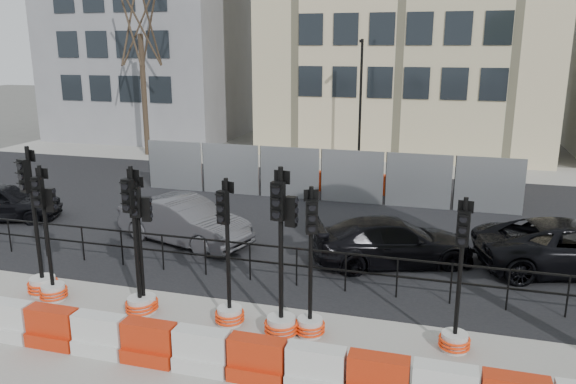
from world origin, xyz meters
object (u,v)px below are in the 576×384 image
(traffic_signal_a, at_px, (40,265))
(traffic_signal_d, at_px, (143,281))
(traffic_signal_h, at_px, (456,321))
(car_a, at_px, (2,202))
(car_c, at_px, (393,242))

(traffic_signal_a, xyz_separation_m, traffic_signal_d, (2.79, -0.16, 0.01))
(traffic_signal_a, bearing_deg, traffic_signal_h, 18.99)
(traffic_signal_a, bearing_deg, traffic_signal_d, 15.38)
(car_a, distance_m, car_c, 12.97)
(car_a, bearing_deg, traffic_signal_h, -125.09)
(traffic_signal_h, distance_m, car_c, 4.49)
(traffic_signal_d, distance_m, car_a, 9.33)
(traffic_signal_d, bearing_deg, traffic_signal_h, -10.30)
(traffic_signal_h, bearing_deg, car_a, 170.13)
(traffic_signal_d, height_order, car_a, traffic_signal_d)
(traffic_signal_d, distance_m, car_c, 6.60)
(traffic_signal_h, bearing_deg, traffic_signal_d, -170.87)
(traffic_signal_d, distance_m, traffic_signal_h, 6.55)
(traffic_signal_a, distance_m, traffic_signal_h, 9.33)
(traffic_signal_a, height_order, traffic_signal_d, traffic_signal_a)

